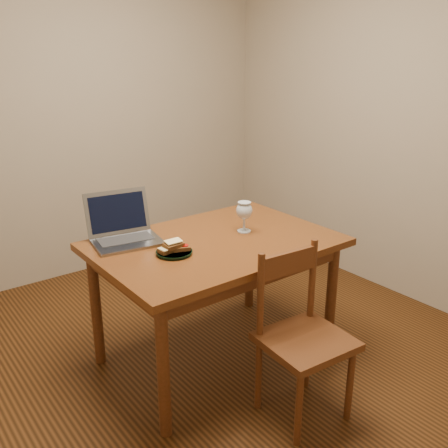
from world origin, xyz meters
TOP-DOWN VIEW (x-y plane):
  - floor at (0.00, 0.00)m, footprint 3.20×3.20m
  - back_wall at (0.00, 1.61)m, footprint 3.20×0.02m
  - right_wall at (1.61, 0.00)m, footprint 0.02×3.20m
  - table at (0.01, -0.07)m, footprint 1.30×0.90m
  - chair at (0.06, -0.71)m, footprint 0.43×0.41m
  - plate at (-0.27, -0.10)m, footprint 0.19×0.19m
  - sandwich_cheese at (-0.30, -0.09)m, footprint 0.10×0.06m
  - sandwich_tomato at (-0.23, -0.11)m, footprint 0.11×0.09m
  - sandwich_top at (-0.27, -0.09)m, footprint 0.10×0.07m
  - milk_glass at (0.23, -0.06)m, footprint 0.09×0.09m
  - laptop at (-0.38, 0.25)m, footprint 0.40×0.38m

SIDE VIEW (x-z plane):
  - floor at x=0.00m, z-range -0.02..0.00m
  - chair at x=0.06m, z-range 0.25..0.68m
  - table at x=0.01m, z-range 0.28..1.02m
  - plate at x=-0.27m, z-range 0.74..0.76m
  - sandwich_tomato at x=-0.23m, z-range 0.76..0.79m
  - sandwich_cheese at x=-0.30m, z-range 0.76..0.79m
  - sandwich_top at x=-0.27m, z-range 0.78..0.81m
  - laptop at x=-0.38m, z-range 0.68..0.94m
  - milk_glass at x=0.23m, z-range 0.74..0.92m
  - back_wall at x=0.00m, z-range 0.00..2.60m
  - right_wall at x=1.61m, z-range 0.00..2.60m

